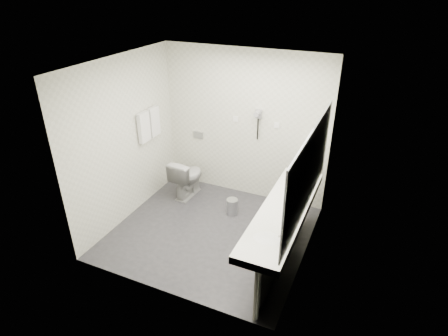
% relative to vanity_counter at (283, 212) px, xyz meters
% --- Properties ---
extents(floor, '(2.80, 2.80, 0.00)m').
position_rel_vanity_counter_xyz_m(floor, '(-1.12, 0.20, -0.80)').
color(floor, '#2E2D33').
rests_on(floor, ground).
extents(ceiling, '(2.80, 2.80, 0.00)m').
position_rel_vanity_counter_xyz_m(ceiling, '(-1.12, 0.20, 1.70)').
color(ceiling, white).
rests_on(ceiling, wall_back).
extents(wall_back, '(2.80, 0.00, 2.80)m').
position_rel_vanity_counter_xyz_m(wall_back, '(-1.12, 1.50, 0.45)').
color(wall_back, silver).
rests_on(wall_back, floor).
extents(wall_front, '(2.80, 0.00, 2.80)m').
position_rel_vanity_counter_xyz_m(wall_front, '(-1.12, -1.10, 0.45)').
color(wall_front, silver).
rests_on(wall_front, floor).
extents(wall_left, '(0.00, 2.60, 2.60)m').
position_rel_vanity_counter_xyz_m(wall_left, '(-2.52, 0.20, 0.45)').
color(wall_left, silver).
rests_on(wall_left, floor).
extents(wall_right, '(0.00, 2.60, 2.60)m').
position_rel_vanity_counter_xyz_m(wall_right, '(0.27, 0.20, 0.45)').
color(wall_right, silver).
rests_on(wall_right, floor).
extents(vanity_counter, '(0.55, 2.20, 0.10)m').
position_rel_vanity_counter_xyz_m(vanity_counter, '(0.00, 0.00, 0.00)').
color(vanity_counter, white).
rests_on(vanity_counter, floor).
extents(vanity_panel, '(0.03, 2.15, 0.75)m').
position_rel_vanity_counter_xyz_m(vanity_panel, '(0.02, 0.00, -0.42)').
color(vanity_panel, gray).
rests_on(vanity_panel, floor).
extents(vanity_post_near, '(0.06, 0.06, 0.75)m').
position_rel_vanity_counter_xyz_m(vanity_post_near, '(0.05, -1.04, -0.42)').
color(vanity_post_near, silver).
rests_on(vanity_post_near, floor).
extents(vanity_post_far, '(0.06, 0.06, 0.75)m').
position_rel_vanity_counter_xyz_m(vanity_post_far, '(0.05, 1.04, -0.42)').
color(vanity_post_far, silver).
rests_on(vanity_post_far, floor).
extents(mirror, '(0.02, 2.20, 1.05)m').
position_rel_vanity_counter_xyz_m(mirror, '(0.26, 0.00, 0.65)').
color(mirror, '#B2BCC6').
rests_on(mirror, wall_right).
extents(basin_near, '(0.40, 0.31, 0.05)m').
position_rel_vanity_counter_xyz_m(basin_near, '(0.00, -0.65, 0.04)').
color(basin_near, white).
rests_on(basin_near, vanity_counter).
extents(basin_far, '(0.40, 0.31, 0.05)m').
position_rel_vanity_counter_xyz_m(basin_far, '(0.00, 0.65, 0.04)').
color(basin_far, white).
rests_on(basin_far, vanity_counter).
extents(faucet_near, '(0.04, 0.04, 0.15)m').
position_rel_vanity_counter_xyz_m(faucet_near, '(0.19, -0.65, 0.12)').
color(faucet_near, silver).
rests_on(faucet_near, vanity_counter).
extents(faucet_far, '(0.04, 0.04, 0.15)m').
position_rel_vanity_counter_xyz_m(faucet_far, '(0.19, 0.65, 0.12)').
color(faucet_far, silver).
rests_on(faucet_far, vanity_counter).
extents(soap_bottle_a, '(0.06, 0.06, 0.09)m').
position_rel_vanity_counter_xyz_m(soap_bottle_a, '(-0.00, 0.09, 0.10)').
color(soap_bottle_a, beige).
rests_on(soap_bottle_a, vanity_counter).
extents(soap_bottle_b, '(0.09, 0.09, 0.10)m').
position_rel_vanity_counter_xyz_m(soap_bottle_b, '(0.12, 0.15, 0.10)').
color(soap_bottle_b, beige).
rests_on(soap_bottle_b, vanity_counter).
extents(soap_bottle_c, '(0.05, 0.05, 0.11)m').
position_rel_vanity_counter_xyz_m(soap_bottle_c, '(0.09, -0.12, 0.11)').
color(soap_bottle_c, beige).
rests_on(soap_bottle_c, vanity_counter).
extents(glass_left, '(0.06, 0.06, 0.12)m').
position_rel_vanity_counter_xyz_m(glass_left, '(0.21, 0.21, 0.11)').
color(glass_left, silver).
rests_on(glass_left, vanity_counter).
extents(glass_right, '(0.06, 0.06, 0.11)m').
position_rel_vanity_counter_xyz_m(glass_right, '(0.18, 0.28, 0.11)').
color(glass_right, silver).
rests_on(glass_right, vanity_counter).
extents(toilet, '(0.43, 0.71, 0.70)m').
position_rel_vanity_counter_xyz_m(toilet, '(-1.97, 1.01, -0.45)').
color(toilet, white).
rests_on(toilet, floor).
extents(flush_plate, '(0.18, 0.02, 0.12)m').
position_rel_vanity_counter_xyz_m(flush_plate, '(-1.98, 1.49, 0.15)').
color(flush_plate, '#B2B5BA').
rests_on(flush_plate, wall_back).
extents(pedal_bin, '(0.24, 0.24, 0.25)m').
position_rel_vanity_counter_xyz_m(pedal_bin, '(-1.02, 0.78, -0.67)').
color(pedal_bin, '#B2B5BA').
rests_on(pedal_bin, floor).
extents(bin_lid, '(0.18, 0.18, 0.02)m').
position_rel_vanity_counter_xyz_m(bin_lid, '(-1.02, 0.78, -0.54)').
color(bin_lid, '#B2B5BA').
rests_on(bin_lid, pedal_bin).
extents(towel_rail, '(0.02, 0.62, 0.02)m').
position_rel_vanity_counter_xyz_m(towel_rail, '(-2.47, 0.75, 0.75)').
color(towel_rail, silver).
rests_on(towel_rail, wall_left).
extents(towel_near, '(0.07, 0.24, 0.48)m').
position_rel_vanity_counter_xyz_m(towel_near, '(-2.46, 0.61, 0.53)').
color(towel_near, white).
rests_on(towel_near, towel_rail).
extents(towel_far, '(0.07, 0.24, 0.48)m').
position_rel_vanity_counter_xyz_m(towel_far, '(-2.46, 0.89, 0.53)').
color(towel_far, white).
rests_on(towel_far, towel_rail).
extents(dryer_cradle, '(0.10, 0.04, 0.14)m').
position_rel_vanity_counter_xyz_m(dryer_cradle, '(-0.88, 1.47, 0.70)').
color(dryer_cradle, '#949399').
rests_on(dryer_cradle, wall_back).
extents(dryer_barrel, '(0.08, 0.14, 0.08)m').
position_rel_vanity_counter_xyz_m(dryer_barrel, '(-0.88, 1.40, 0.73)').
color(dryer_barrel, '#949399').
rests_on(dryer_barrel, dryer_cradle).
extents(dryer_cord, '(0.02, 0.02, 0.35)m').
position_rel_vanity_counter_xyz_m(dryer_cord, '(-0.88, 1.46, 0.45)').
color(dryer_cord, black).
rests_on(dryer_cord, dryer_cradle).
extents(switch_plate_a, '(0.09, 0.02, 0.09)m').
position_rel_vanity_counter_xyz_m(switch_plate_a, '(-1.27, 1.49, 0.55)').
color(switch_plate_a, white).
rests_on(switch_plate_a, wall_back).
extents(switch_plate_b, '(0.09, 0.02, 0.09)m').
position_rel_vanity_counter_xyz_m(switch_plate_b, '(-0.57, 1.49, 0.55)').
color(switch_plate_b, white).
rests_on(switch_plate_b, wall_back).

